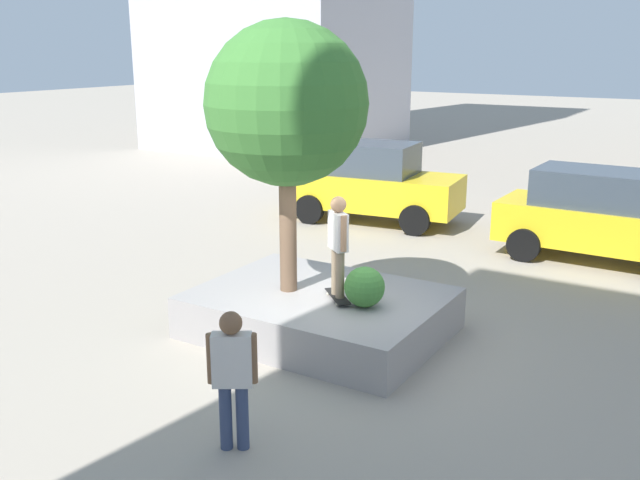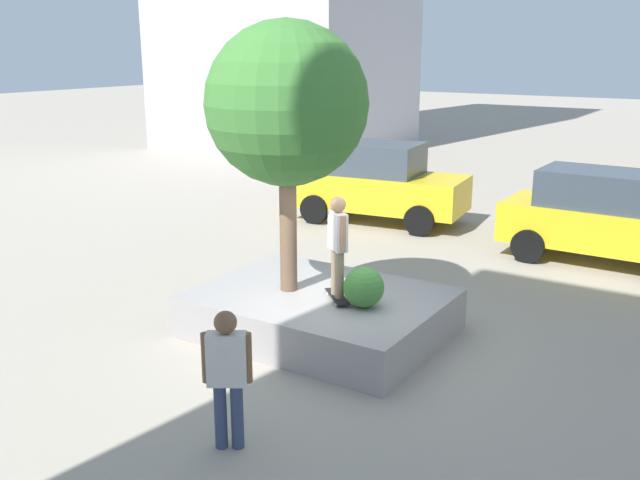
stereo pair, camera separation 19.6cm
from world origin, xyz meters
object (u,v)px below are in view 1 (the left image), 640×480
object	(u,v)px
planter_ledge	(320,313)
skateboarder	(338,239)
sedan_parked	(599,215)
passerby_with_bag	(232,371)
plaza_tree	(286,105)
taxi_cab	(372,182)
skateboard	(338,297)

from	to	relation	value
planter_ledge	skateboarder	world-z (taller)	skateboarder
sedan_parked	passerby_with_bag	xyz separation A→B (m)	(-2.10, -10.18, -0.03)
plaza_tree	taxi_cab	distance (m)	8.25
planter_ledge	taxi_cab	size ratio (longest dim) A/B	0.83
skateboard	sedan_parked	bearing A→B (deg)	68.66
planter_ledge	skateboarder	bearing A→B (deg)	-17.78
taxi_cab	planter_ledge	bearing A→B (deg)	-68.71
skateboarder	taxi_cab	xyz separation A→B (m)	(-3.27, 7.47, -0.62)
skateboard	skateboarder	distance (m)	0.95
sedan_parked	passerby_with_bag	world-z (taller)	sedan_parked
passerby_with_bag	taxi_cab	bearing A→B (deg)	109.44
skateboard	taxi_cab	world-z (taller)	taxi_cab
plaza_tree	taxi_cab	bearing A→B (deg)	107.33
skateboarder	taxi_cab	world-z (taller)	skateboarder
sedan_parked	passerby_with_bag	bearing A→B (deg)	-101.64
passerby_with_bag	plaza_tree	bearing A→B (deg)	113.90
plaza_tree	passerby_with_bag	bearing A→B (deg)	-66.10
taxi_cab	skateboard	bearing A→B (deg)	-66.36
planter_ledge	taxi_cab	distance (m)	7.91
skateboarder	sedan_parked	world-z (taller)	skateboarder
plaza_tree	sedan_parked	xyz separation A→B (m)	(3.59, 6.80, -2.69)
plaza_tree	taxi_cab	world-z (taller)	plaza_tree
planter_ledge	skateboarder	xyz separation A→B (m)	(0.41, -0.13, 1.35)
skateboard	sedan_parked	size ratio (longest dim) A/B	0.17
sedan_parked	passerby_with_bag	distance (m)	10.39
sedan_parked	skateboarder	bearing A→B (deg)	-111.34
planter_ledge	sedan_parked	xyz separation A→B (m)	(3.07, 6.67, 0.68)
passerby_with_bag	planter_ledge	bearing A→B (deg)	105.43
skateboarder	sedan_parked	bearing A→B (deg)	68.66
skateboarder	sedan_parked	xyz separation A→B (m)	(2.66, 6.80, -0.67)
sedan_parked	plaza_tree	bearing A→B (deg)	-117.87
planter_ledge	skateboarder	size ratio (longest dim) A/B	2.44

